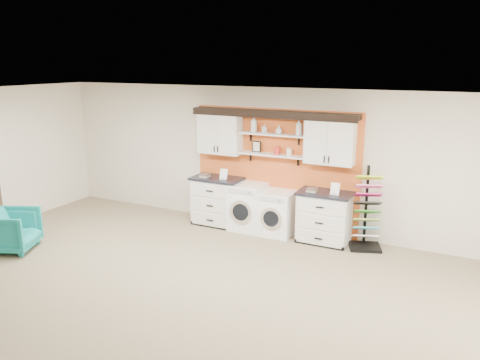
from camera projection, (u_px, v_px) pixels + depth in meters
The scene contains 22 objects.
floor at pixel (159, 321), 6.09m from camera, with size 10.00×10.00×0.00m, color #7E6E54.
ceiling at pixel (148, 104), 5.40m from camera, with size 10.00×10.00×0.00m, color white.
wall_back at pixel (276, 159), 9.22m from camera, with size 10.00×10.00×0.00m, color beige.
accent_panel at pixel (275, 170), 9.24m from camera, with size 3.40×0.07×2.40m, color #D35B24.
upper_cabinet_left at pixel (220, 133), 9.41m from camera, with size 0.90×0.35×0.84m.
upper_cabinet_right at pixel (330, 141), 8.44m from camera, with size 0.90×0.35×0.84m.
shelf_lower at pixel (272, 155), 9.01m from camera, with size 1.32×0.28×0.03m, color white.
shelf_upper at pixel (272, 134), 8.92m from camera, with size 1.32×0.28×0.03m, color white.
crown_molding at pixel (273, 113), 8.83m from camera, with size 3.30×0.41×0.13m.
picture_frame at pixel (256, 147), 9.17m from camera, with size 0.18×0.02×0.22m.
canister_red at pixel (277, 150), 8.95m from camera, with size 0.11×0.11×0.16m, color red.
canister_cream at pixel (289, 152), 8.84m from camera, with size 0.10×0.10×0.14m, color silver.
base_cabinet_left at pixel (217, 201), 9.62m from camera, with size 1.01×0.66×0.99m.
base_cabinet_right at pixel (324, 217), 8.65m from camera, with size 0.99×0.66×0.96m.
washer at pixel (248, 207), 9.32m from camera, with size 0.67×0.71×0.93m.
dryer at pixel (278, 213), 9.06m from camera, with size 0.61×0.71×0.86m.
sample_rack at pixel (366, 222), 8.35m from camera, with size 0.67×0.61×1.50m.
armchair at pixel (12, 230), 8.29m from camera, with size 0.79×0.81×0.74m, color #128584.
soap_bottle_a at pixel (254, 124), 9.04m from camera, with size 0.12×0.13×0.32m, color silver.
soap_bottle_b at pixel (264, 129), 8.96m from camera, with size 0.07×0.08×0.17m, color silver.
soap_bottle_c at pixel (279, 130), 8.84m from camera, with size 0.13×0.13×0.16m, color silver.
soap_bottle_d at pixel (299, 127), 8.65m from camera, with size 0.12×0.12×0.31m, color silver.
Camera 1 is at (3.36, -4.42, 3.29)m, focal length 35.00 mm.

